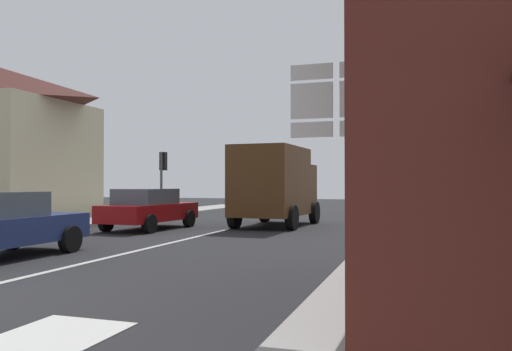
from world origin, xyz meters
name	(u,v)px	position (x,y,z in m)	size (l,w,h in m)	color
ground_plane	(206,235)	(0.00, 10.00, 0.00)	(80.00, 80.00, 0.00)	#232326
sidewalk_right	(408,247)	(6.31, 8.00, 0.07)	(2.26, 44.00, 0.14)	#9E9B96
sidewalk_left	(1,233)	(-6.31, 8.00, 0.07)	(2.26, 44.00, 0.14)	#9E9B96
lane_centre_stripe	(141,250)	(0.00, 6.00, 0.01)	(0.16, 12.00, 0.01)	silver
lane_turn_arrow	(28,347)	(2.85, -1.00, 0.01)	(1.20, 2.20, 0.01)	silver
sedan_far	(149,208)	(-2.75, 11.17, 0.76)	(2.17, 4.30, 1.47)	maroon
delivery_truck	(275,184)	(1.22, 13.95, 1.65)	(2.65, 5.08, 3.05)	#4C2D14
route_sign_post	(362,152)	(5.98, 0.66, 2.00)	(1.66, 0.14, 3.20)	brown
traffic_light_far_left	(163,169)	(-5.49, 17.31, 2.38)	(0.30, 0.49, 3.22)	#47474C
traffic_light_near_right	(382,149)	(5.49, 11.11, 2.74)	(0.30, 0.49, 3.70)	#47474C
traffic_light_far_right	(393,165)	(5.49, 17.72, 2.49)	(0.30, 0.49, 3.36)	#47474C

